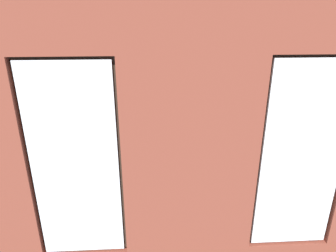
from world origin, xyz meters
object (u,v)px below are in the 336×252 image
(potted_plant_between_couches, at_px, (236,211))
(potted_plant_corner_near_left, at_px, (265,100))
(cup_ceramic, at_px, (158,142))
(potted_plant_near_tv, at_px, (25,170))
(couch_by_window, at_px, (125,225))
(potted_plant_by_left_couch, at_px, (265,133))
(potted_plant_foreground_right, at_px, (64,106))
(couch_left, at_px, (312,163))
(remote_gray, at_px, (178,140))
(potted_plant_mid_room_small, at_px, (193,132))
(tv_flatscreen, at_px, (12,133))
(media_console, at_px, (18,162))
(coffee_table, at_px, (158,147))
(candle_jar, at_px, (164,144))

(potted_plant_between_couches, height_order, potted_plant_corner_near_left, potted_plant_corner_near_left)
(cup_ceramic, relative_size, potted_plant_near_tv, 0.08)
(couch_by_window, relative_size, potted_plant_by_left_couch, 3.52)
(couch_by_window, relative_size, potted_plant_between_couches, 2.86)
(potted_plant_foreground_right, distance_m, potted_plant_corner_near_left, 5.25)
(couch_left, bearing_deg, remote_gray, -110.87)
(potted_plant_mid_room_small, bearing_deg, tv_flatscreen, 18.49)
(couch_by_window, xyz_separation_m, media_console, (2.14, -1.98, -0.07))
(coffee_table, bearing_deg, cup_ceramic, -26.57)
(potted_plant_near_tv, xyz_separation_m, potted_plant_foreground_right, (0.25, -3.26, 0.02))
(potted_plant_by_left_couch, height_order, potted_plant_corner_near_left, potted_plant_corner_near_left)
(remote_gray, xyz_separation_m, media_console, (3.03, 0.36, -0.21))
(potted_plant_near_tv, bearing_deg, potted_plant_by_left_couch, -158.31)
(couch_by_window, height_order, coffee_table, couch_by_window)
(candle_jar, relative_size, potted_plant_foreground_right, 0.08)
(coffee_table, bearing_deg, potted_plant_near_tv, 29.63)
(remote_gray, height_order, potted_plant_by_left_couch, potted_plant_by_left_couch)
(potted_plant_by_left_couch, distance_m, potted_plant_corner_near_left, 1.66)
(potted_plant_near_tv, distance_m, potted_plant_corner_near_left, 5.99)
(cup_ceramic, bearing_deg, potted_plant_near_tv, 29.63)
(coffee_table, height_order, potted_plant_near_tv, potted_plant_near_tv)
(couch_by_window, bearing_deg, couch_left, -155.51)
(candle_jar, distance_m, potted_plant_mid_room_small, 1.29)
(potted_plant_corner_near_left, bearing_deg, potted_plant_by_left_couch, 70.35)
(potted_plant_mid_room_small, bearing_deg, media_console, 18.53)
(tv_flatscreen, bearing_deg, potted_plant_by_left_couch, -170.85)
(couch_left, height_order, remote_gray, couch_left)
(cup_ceramic, bearing_deg, potted_plant_corner_near_left, -143.92)
(coffee_table, xyz_separation_m, potted_plant_near_tv, (2.09, 1.19, 0.22))
(couch_by_window, height_order, potted_plant_near_tv, potted_plant_near_tv)
(cup_ceramic, relative_size, candle_jar, 1.04)
(couch_left, xyz_separation_m, coffee_table, (2.76, -0.72, 0.07))
(couch_left, xyz_separation_m, cup_ceramic, (2.76, -0.72, 0.18))
(coffee_table, bearing_deg, potted_plant_between_couches, 114.09)
(couch_left, relative_size, remote_gray, 10.12)
(coffee_table, bearing_deg, couch_left, 165.38)
(potted_plant_corner_near_left, bearing_deg, cup_ceramic, 36.08)
(potted_plant_by_left_couch, bearing_deg, coffee_table, 13.86)
(cup_ceramic, distance_m, tv_flatscreen, 2.67)
(potted_plant_foreground_right, bearing_deg, potted_plant_corner_near_left, -179.51)
(couch_left, relative_size, coffee_table, 1.20)
(potted_plant_by_left_couch, bearing_deg, tv_flatscreen, 9.15)
(candle_jar, xyz_separation_m, potted_plant_mid_room_small, (-0.72, -1.05, -0.21))
(media_console, bearing_deg, potted_plant_by_left_couch, -170.82)
(potted_plant_mid_room_small, distance_m, potted_plant_corner_near_left, 2.43)
(couch_by_window, height_order, potted_plant_mid_room_small, couch_by_window)
(couch_by_window, height_order, couch_left, same)
(couch_left, bearing_deg, potted_plant_by_left_couch, -163.94)
(remote_gray, xyz_separation_m, potted_plant_between_couches, (-0.57, 2.29, -0.02))
(coffee_table, height_order, remote_gray, remote_gray)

